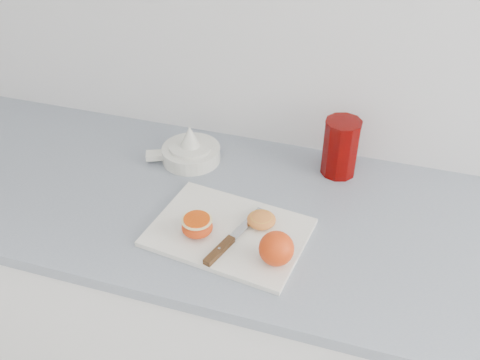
# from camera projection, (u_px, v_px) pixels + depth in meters

# --- Properties ---
(counter) EXTENTS (2.48, 0.64, 0.89)m
(counter) POSITION_uv_depth(u_px,v_px,m) (254.00, 326.00, 1.55)
(counter) COLOR white
(counter) RESTS_ON ground
(cutting_board) EXTENTS (0.37, 0.28, 0.01)m
(cutting_board) POSITION_uv_depth(u_px,v_px,m) (229.00, 232.00, 1.21)
(cutting_board) COLOR white
(cutting_board) RESTS_ON counter
(whole_orange) EXTENTS (0.07, 0.07, 0.07)m
(whole_orange) POSITION_uv_depth(u_px,v_px,m) (276.00, 249.00, 1.10)
(whole_orange) COLOR red
(whole_orange) RESTS_ON cutting_board
(half_orange) EXTENTS (0.07, 0.07, 0.04)m
(half_orange) POSITION_uv_depth(u_px,v_px,m) (197.00, 226.00, 1.18)
(half_orange) COLOR red
(half_orange) RESTS_ON cutting_board
(squeezed_shell) EXTENTS (0.07, 0.07, 0.03)m
(squeezed_shell) POSITION_uv_depth(u_px,v_px,m) (261.00, 219.00, 1.21)
(squeezed_shell) COLOR orange
(squeezed_shell) RESTS_ON cutting_board
(paring_knife) EXTENTS (0.08, 0.21, 0.01)m
(paring_knife) POSITION_uv_depth(u_px,v_px,m) (225.00, 245.00, 1.15)
(paring_knife) COLOR #4F3315
(paring_knife) RESTS_ON cutting_board
(citrus_juicer) EXTENTS (0.20, 0.16, 0.11)m
(citrus_juicer) POSITION_uv_depth(u_px,v_px,m) (190.00, 151.00, 1.43)
(citrus_juicer) COLOR white
(citrus_juicer) RESTS_ON counter
(red_tumbler) EXTENTS (0.09, 0.09, 0.15)m
(red_tumbler) POSITION_uv_depth(u_px,v_px,m) (340.00, 149.00, 1.36)
(red_tumbler) COLOR #5D0100
(red_tumbler) RESTS_ON counter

